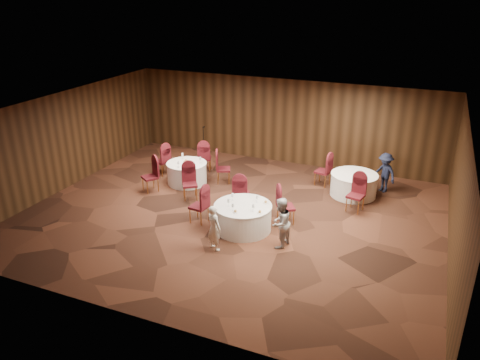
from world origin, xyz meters
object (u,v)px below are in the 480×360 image
at_px(table_right, 354,184).
at_px(woman_b, 280,223).
at_px(table_left, 187,173).
at_px(man_c, 385,173).
at_px(table_main, 243,217).
at_px(mic_stand, 204,154).
at_px(woman_a, 214,228).

relative_size(table_right, woman_b, 1.09).
height_order(table_left, table_right, same).
relative_size(woman_b, man_c, 1.03).
bearing_deg(table_main, table_left, 142.71).
bearing_deg(mic_stand, woman_b, -45.59).
bearing_deg(man_c, mic_stand, -143.25).
height_order(table_right, mic_stand, mic_stand).
bearing_deg(table_main, man_c, 51.86).
bearing_deg(man_c, table_right, -104.62).
distance_m(table_left, woman_a, 4.56).
bearing_deg(table_left, man_c, 16.61).
bearing_deg(woman_a, mic_stand, -35.14).
relative_size(table_right, man_c, 1.13).
distance_m(woman_a, man_c, 6.57).
relative_size(table_main, mic_stand, 1.08).
bearing_deg(mic_stand, table_right, -6.51).
bearing_deg(table_left, mic_stand, 98.63).
distance_m(table_main, woman_b, 1.38).
relative_size(mic_stand, man_c, 1.12).
xyz_separation_m(mic_stand, woman_b, (4.58, -4.67, 0.26)).
relative_size(table_main, woman_b, 1.18).
xyz_separation_m(table_right, woman_a, (-2.72, -4.81, 0.25)).
bearing_deg(man_c, woman_b, -77.18).
bearing_deg(table_right, woman_a, -119.48).
bearing_deg(table_right, man_c, 38.97).
bearing_deg(table_right, table_main, -124.83).
bearing_deg(man_c, woman_a, -86.63).
height_order(table_left, mic_stand, mic_stand).
height_order(table_left, man_c, man_c).
distance_m(table_main, table_left, 3.83).
bearing_deg(woman_a, table_main, -76.20).
bearing_deg(woman_b, mic_stand, -122.62).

